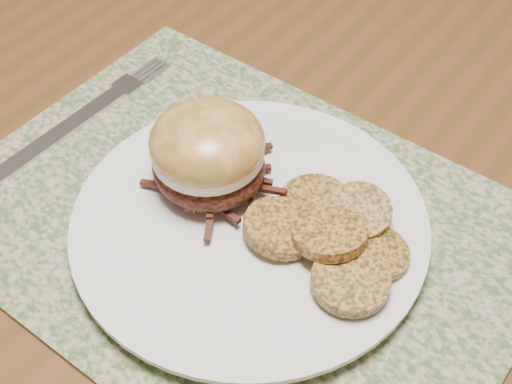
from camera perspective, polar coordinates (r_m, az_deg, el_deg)
ground at (r=1.34m, az=1.53°, el=-15.02°), size 3.50×3.50×0.00m
dining_table at (r=0.80m, az=2.49°, el=7.46°), size 1.50×0.90×0.75m
placemat at (r=0.57m, az=-1.47°, el=-2.61°), size 0.45×0.33×0.00m
dinner_plate at (r=0.55m, az=-0.51°, el=-2.65°), size 0.26×0.26×0.02m
pork_sandwich at (r=0.55m, az=-3.88°, el=3.18°), size 0.12×0.11×0.07m
roasted_potatoes at (r=0.53m, az=6.15°, el=-3.39°), size 0.14×0.13×0.03m
fork at (r=0.67m, az=-13.37°, el=6.07°), size 0.02×0.20×0.00m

